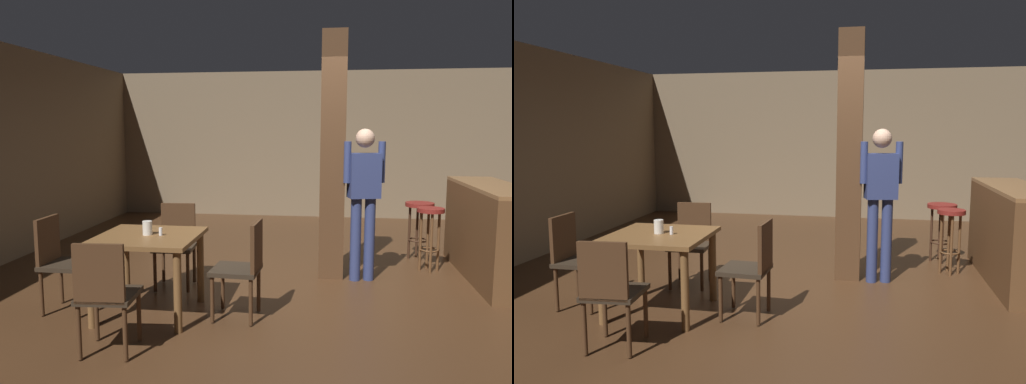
# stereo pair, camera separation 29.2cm
# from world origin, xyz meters

# --- Properties ---
(ground_plane) EXTENTS (10.80, 10.80, 0.00)m
(ground_plane) POSITION_xyz_m (0.00, 0.00, 0.00)
(ground_plane) COLOR #422816
(wall_back) EXTENTS (8.00, 0.10, 2.80)m
(wall_back) POSITION_xyz_m (0.00, 4.50, 1.40)
(wall_back) COLOR #756047
(wall_back) RESTS_ON ground_plane
(pillar) EXTENTS (0.28, 0.28, 2.80)m
(pillar) POSITION_xyz_m (0.17, 0.51, 1.40)
(pillar) COLOR #4C301C
(pillar) RESTS_ON ground_plane
(dining_table) EXTENTS (0.91, 0.91, 0.75)m
(dining_table) POSITION_xyz_m (-1.51, -0.94, 0.62)
(dining_table) COLOR brown
(dining_table) RESTS_ON ground_plane
(chair_south) EXTENTS (0.45, 0.45, 0.89)m
(chair_south) POSITION_xyz_m (-1.54, -1.81, 0.51)
(chair_south) COLOR #2D2319
(chair_south) RESTS_ON ground_plane
(chair_north) EXTENTS (0.45, 0.45, 0.89)m
(chair_north) POSITION_xyz_m (-1.51, -0.08, 0.51)
(chair_north) COLOR #2D2319
(chair_north) RESTS_ON ground_plane
(chair_west) EXTENTS (0.42, 0.42, 0.89)m
(chair_west) POSITION_xyz_m (-2.38, -0.97, 0.51)
(chair_west) COLOR #2D2319
(chair_west) RESTS_ON ground_plane
(chair_east) EXTENTS (0.45, 0.45, 0.89)m
(chair_east) POSITION_xyz_m (-0.62, -0.93, 0.51)
(chair_east) COLOR #2D2319
(chair_east) RESTS_ON ground_plane
(napkin_cup) EXTENTS (0.09, 0.09, 0.13)m
(napkin_cup) POSITION_xyz_m (-1.52, -0.93, 0.82)
(napkin_cup) COLOR silver
(napkin_cup) RESTS_ON dining_table
(salt_shaker) EXTENTS (0.03, 0.03, 0.07)m
(salt_shaker) POSITION_xyz_m (-1.39, -0.94, 0.79)
(salt_shaker) COLOR silver
(salt_shaker) RESTS_ON dining_table
(standing_person) EXTENTS (0.47, 0.27, 1.72)m
(standing_person) POSITION_xyz_m (0.52, 0.40, 1.00)
(standing_person) COLOR navy
(standing_person) RESTS_ON ground_plane
(bar_counter) EXTENTS (0.56, 2.03, 1.08)m
(bar_counter) POSITION_xyz_m (1.90, 0.69, 0.55)
(bar_counter) COLOR brown
(bar_counter) RESTS_ON ground_plane
(bar_stool_near) EXTENTS (0.32, 0.32, 0.77)m
(bar_stool_near) POSITION_xyz_m (1.35, 0.89, 0.57)
(bar_stool_near) COLOR maroon
(bar_stool_near) RESTS_ON ground_plane
(bar_stool_mid) EXTENTS (0.37, 0.37, 0.76)m
(bar_stool_mid) POSITION_xyz_m (1.32, 1.44, 0.57)
(bar_stool_mid) COLOR maroon
(bar_stool_mid) RESTS_ON ground_plane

